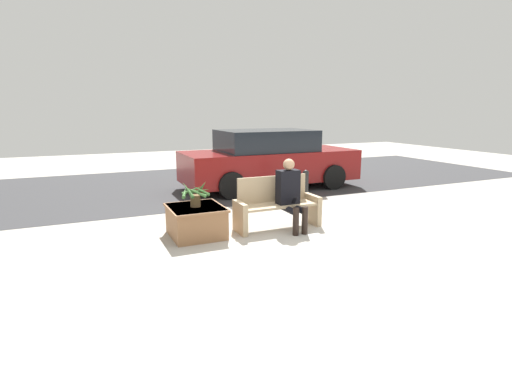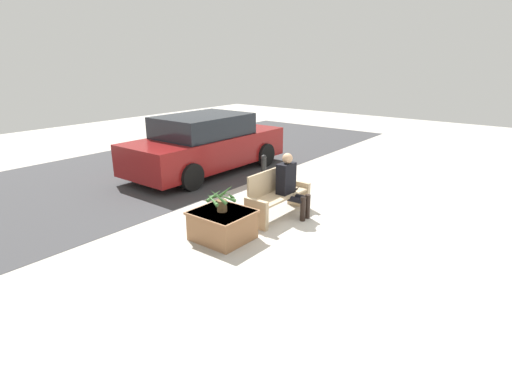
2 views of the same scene
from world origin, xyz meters
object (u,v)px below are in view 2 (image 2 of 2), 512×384
Objects in this scene: planter_box at (222,224)px; bollard_post at (264,169)px; bench at (277,196)px; parked_car at (206,144)px; potted_plant at (222,200)px; person_seated at (290,183)px.

bollard_post is (2.88, 1.30, 0.13)m from planter_box.
parked_car reaches higher than bench.
potted_plant reaches higher than bollard_post.
potted_plant is 0.69× the size of bollard_post.
potted_plant reaches higher than bench.
parked_car is at bearing 48.16° from potted_plant.
planter_box is 1.25× the size of bollard_post.
potted_plant reaches higher than planter_box.
parked_car is at bearing 48.21° from planter_box.
parked_car is at bearing 69.80° from person_seated.
person_seated is at bearing -128.61° from bollard_post.
person_seated is 2.38× the size of potted_plant.
bollard_post is (1.44, 1.40, -0.01)m from bench.
planter_box is 0.21× the size of parked_car.
bollard_post is at bearing 24.32° from planter_box.
parked_car is at bearing 66.25° from bench.
bollard_post is (-0.04, -1.96, -0.36)m from parked_car.
person_seated is at bearing -10.09° from planter_box.
parked_car is at bearing 88.88° from bollard_post.
parked_car reaches higher than bollard_post.
person_seated reaches higher than potted_plant.
potted_plant is at bearing -155.76° from bollard_post.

